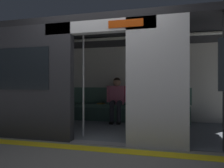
% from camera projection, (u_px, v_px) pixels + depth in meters
% --- Properties ---
extents(ground_plane, '(60.00, 60.00, 0.00)m').
position_uv_depth(ground_plane, '(98.00, 143.00, 3.48)').
color(ground_plane, gray).
extents(platform_edge_strip, '(8.00, 0.24, 0.01)m').
position_uv_depth(platform_edge_strip, '(92.00, 149.00, 3.19)').
color(platform_edge_strip, yellow).
rests_on(platform_edge_strip, ground_plane).
extents(train_car, '(6.40, 2.65, 2.17)m').
position_uv_depth(train_car, '(112.00, 64.00, 4.62)').
color(train_car, silver).
rests_on(train_car, ground_plane).
extents(bench_seat, '(3.38, 0.44, 0.45)m').
position_uv_depth(bench_seat, '(123.00, 108.00, 5.56)').
color(bench_seat, '#4C7566').
rests_on(bench_seat, ground_plane).
extents(person_seated, '(0.55, 0.70, 1.18)m').
position_uv_depth(person_seated, '(117.00, 96.00, 5.55)').
color(person_seated, pink).
rests_on(person_seated, ground_plane).
extents(handbag, '(0.26, 0.15, 0.17)m').
position_uv_depth(handbag, '(135.00, 101.00, 5.54)').
color(handbag, black).
rests_on(handbag, bench_seat).
extents(book, '(0.18, 0.24, 0.03)m').
position_uv_depth(book, '(101.00, 103.00, 5.74)').
color(book, gold).
rests_on(book, bench_seat).
extents(grab_pole_door, '(0.04, 0.04, 2.03)m').
position_uv_depth(grab_pole_door, '(83.00, 83.00, 3.94)').
color(grab_pole_door, silver).
rests_on(grab_pole_door, ground_plane).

